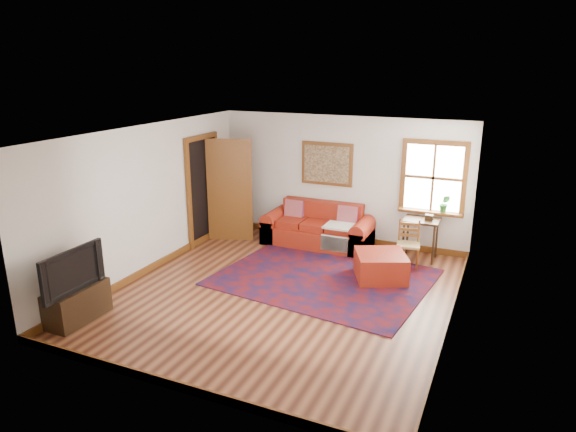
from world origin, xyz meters
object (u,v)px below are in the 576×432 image
at_px(ladder_back_chair, 408,242).
at_px(side_table, 421,226).
at_px(media_cabinet, 77,303).
at_px(red_leather_sofa, 318,231).
at_px(red_ottoman, 381,266).

bearing_deg(ladder_back_chair, side_table, 74.02).
bearing_deg(media_cabinet, ladder_back_chair, 45.21).
height_order(red_leather_sofa, media_cabinet, red_leather_sofa).
distance_m(red_leather_sofa, side_table, 2.01).
distance_m(side_table, ladder_back_chair, 0.50).
xyz_separation_m(red_leather_sofa, media_cabinet, (-1.97, -4.28, -0.03)).
bearing_deg(red_ottoman, red_leather_sofa, 118.00).
bearing_deg(side_table, red_leather_sofa, -179.69).
bearing_deg(media_cabinet, red_leather_sofa, 65.30).
relative_size(red_leather_sofa, ladder_back_chair, 2.53).
xyz_separation_m(red_leather_sofa, red_ottoman, (1.55, -1.18, -0.05)).
bearing_deg(red_ottoman, ladder_back_chair, 43.74).
relative_size(side_table, ladder_back_chair, 0.91).
relative_size(red_leather_sofa, media_cabinet, 2.34).
height_order(side_table, media_cabinet, side_table).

